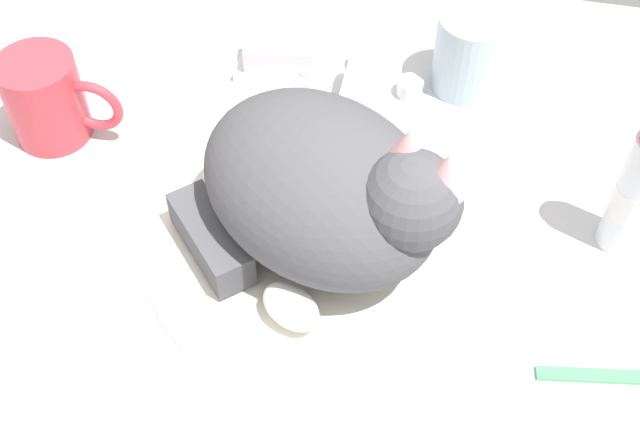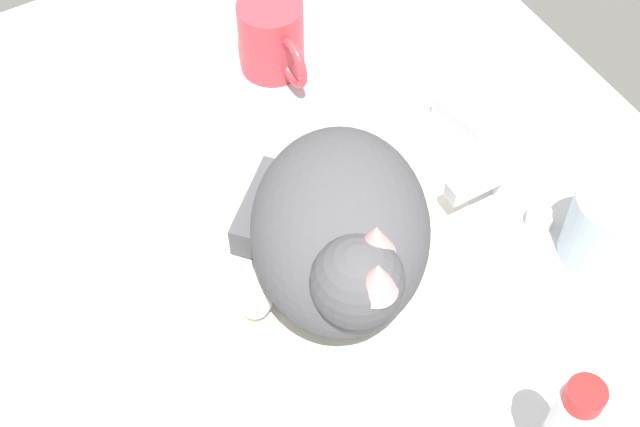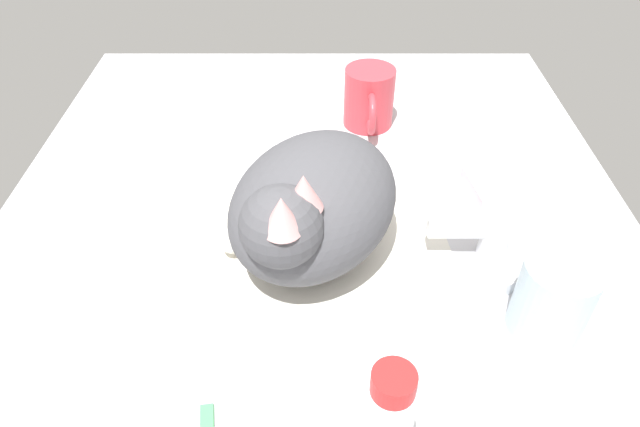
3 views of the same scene
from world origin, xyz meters
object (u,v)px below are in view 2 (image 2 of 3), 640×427
coffee_mug (272,38)px  faucet (501,181)px  rinse_cup (604,226)px  cat (340,234)px  soap_bar (470,116)px

coffee_mug → faucet: bearing=21.8°
coffee_mug → rinse_cup: (40.17, 15.80, -0.16)cm
faucet → coffee_mug: size_ratio=1.12×
cat → soap_bar: 25.48cm
faucet → coffee_mug: 31.51cm
coffee_mug → soap_bar: 24.63cm
rinse_cup → cat: bearing=-112.6°
cat → coffee_mug: 31.38cm
faucet → soap_bar: faucet is taller
coffee_mug → rinse_cup: bearing=21.5°
cat → rinse_cup: cat is taller
coffee_mug → rinse_cup: size_ratio=1.35×
faucet → soap_bar: 9.42cm
cat → rinse_cup: bearing=67.4°
faucet → rinse_cup: 11.95cm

